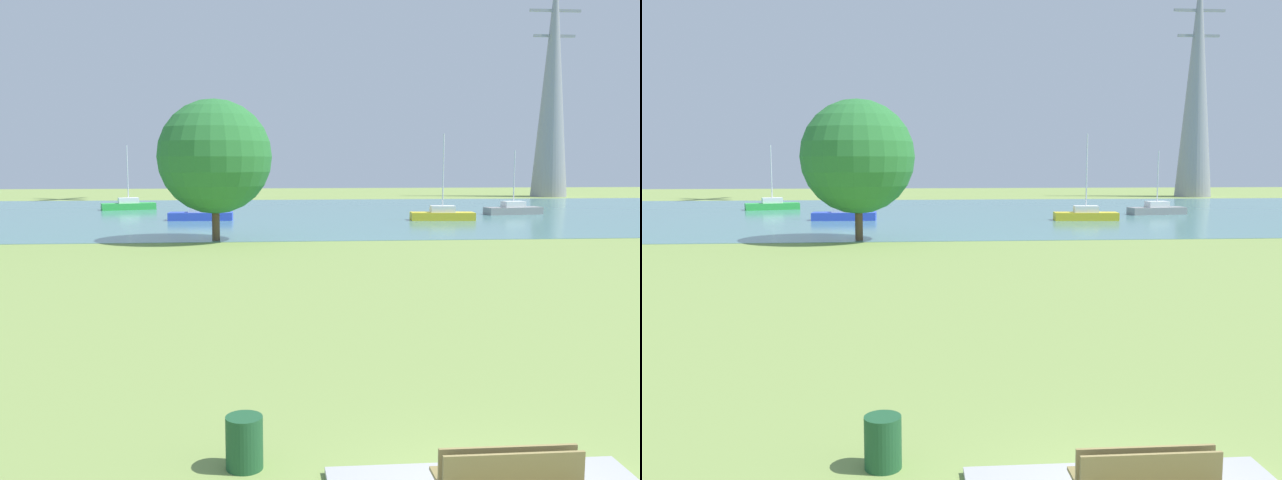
{
  "view_description": "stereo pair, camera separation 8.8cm",
  "coord_description": "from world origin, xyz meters",
  "views": [
    {
      "loc": [
        -3.06,
        -7.85,
        4.59
      ],
      "look_at": [
        -1.1,
        15.49,
        1.81
      ],
      "focal_mm": 38.0,
      "sensor_mm": 36.0,
      "label": 1
    },
    {
      "loc": [
        -2.97,
        -7.86,
        4.59
      ],
      "look_at": [
        -1.1,
        15.49,
        1.81
      ],
      "focal_mm": 38.0,
      "sensor_mm": 36.0,
      "label": 2
    }
  ],
  "objects": [
    {
      "name": "tree_mid_shore",
      "position": [
        -5.77,
        30.9,
        4.76
      ],
      "size": [
        6.45,
        6.45,
        7.99
      ],
      "color": "brown",
      "rests_on": "ground"
    },
    {
      "name": "water_surface",
      "position": [
        0.0,
        50.0,
        0.01
      ],
      "size": [
        140.0,
        40.0,
        0.02
      ],
      "primitive_type": "cube",
      "color": "slate",
      "rests_on": "ground"
    },
    {
      "name": "sailboat_yellow",
      "position": [
        10.53,
        42.55,
        0.46
      ],
      "size": [
        4.91,
        1.89,
        6.51
      ],
      "color": "yellow",
      "rests_on": "water_surface"
    },
    {
      "name": "sailboat_blue",
      "position": [
        -7.81,
        44.06,
        0.45
      ],
      "size": [
        4.83,
        1.59,
        6.18
      ],
      "color": "blue",
      "rests_on": "water_surface"
    },
    {
      "name": "electricity_pylon",
      "position": [
        32.66,
        74.51,
        14.17
      ],
      "size": [
        6.4,
        4.4,
        28.31
      ],
      "color": "gray",
      "rests_on": "ground"
    },
    {
      "name": "bench_facing_water",
      "position": [
        0.0,
        0.27,
        0.47
      ],
      "size": [
        1.8,
        0.48,
        0.89
      ],
      "color": "tan",
      "rests_on": "concrete_pad"
    },
    {
      "name": "litter_bin",
      "position": [
        -3.38,
        1.88,
        0.4
      ],
      "size": [
        0.56,
        0.56,
        0.8
      ],
      "primitive_type": "cylinder",
      "color": "#1E512D",
      "rests_on": "ground"
    },
    {
      "name": "sailboat_green",
      "position": [
        -15.44,
        55.66,
        0.45
      ],
      "size": [
        5.03,
        2.9,
        5.91
      ],
      "color": "green",
      "rests_on": "water_surface"
    },
    {
      "name": "sailboat_gray",
      "position": [
        17.96,
        47.56,
        0.45
      ],
      "size": [
        4.97,
        2.18,
        5.34
      ],
      "color": "gray",
      "rests_on": "water_surface"
    },
    {
      "name": "ground_plane",
      "position": [
        0.0,
        22.0,
        0.0
      ],
      "size": [
        160.0,
        160.0,
        0.0
      ],
      "primitive_type": "plane",
      "color": "#7F994C"
    }
  ]
}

